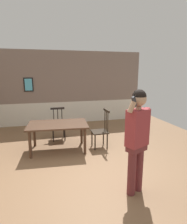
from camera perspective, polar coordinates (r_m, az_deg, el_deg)
ground_plane at (r=4.24m, az=-3.92°, el=-16.66°), size 8.29×8.29×0.00m
room_back_partition at (r=7.49m, az=-9.64°, el=6.84°), size 6.48×0.17×2.82m
dining_table at (r=4.97m, az=-10.82°, el=-4.48°), size 1.59×1.09×0.72m
chair_near_window at (r=5.85m, az=-10.66°, el=-3.65°), size 0.43×0.43×0.96m
chair_by_doorway at (r=5.12m, az=2.27°, el=-5.54°), size 0.42×0.42×1.05m
person_figure at (r=3.15m, az=13.24°, el=-6.89°), size 0.49×0.35×1.78m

